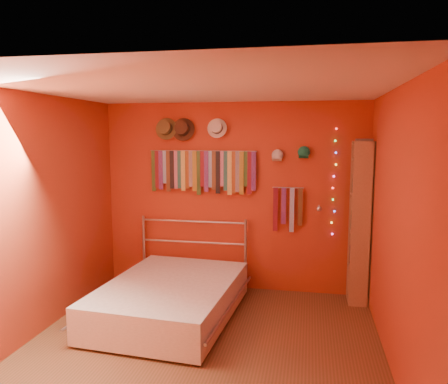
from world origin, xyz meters
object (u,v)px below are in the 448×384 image
Objects in this scene: bookshelf at (363,222)px; bed at (171,298)px; reading_lamp at (319,208)px; tie_rack at (203,170)px.

bookshelf is 2.49m from bed.
bookshelf is 0.97× the size of bed.
tie_rack is at bearing 173.83° from reading_lamp.
reading_lamp is at bearing -6.17° from tie_rack.
tie_rack is 4.89× the size of reading_lamp.
tie_rack reaches higher than reading_lamp.
bed is (-1.65, -0.88, -0.95)m from reading_lamp.
tie_rack is at bearing 87.30° from bed.
bookshelf reaches higher than tie_rack.
bookshelf is (2.05, -0.15, -0.59)m from tie_rack.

